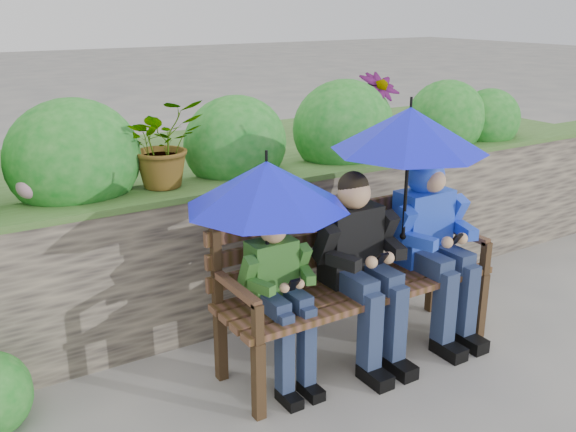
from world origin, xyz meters
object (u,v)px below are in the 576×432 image
boy_right (433,233)px  umbrella_left (267,185)px  boy_left (280,289)px  umbrella_right (410,129)px  boy_middle (361,259)px  park_bench (352,272)px

boy_right → umbrella_left: (-1.22, 0.06, 0.49)m
boy_left → umbrella_left: 0.62m
boy_right → umbrella_left: bearing=177.3°
boy_left → umbrella_right: bearing=-0.9°
boy_left → boy_right: boy_right is taller
boy_middle → boy_left: bearing=178.3°
boy_middle → umbrella_right: (0.34, 0.00, 0.77)m
park_bench → boy_middle: 0.16m
umbrella_left → boy_left: bearing=-47.6°
boy_left → boy_middle: bearing=-1.7°
boy_middle → boy_right: (0.60, 0.01, 0.05)m
umbrella_right → park_bench: bearing=164.7°
park_bench → umbrella_left: bearing=-177.8°
boy_left → umbrella_right: 1.24m
boy_middle → boy_right: boy_right is taller
park_bench → boy_right: size_ratio=1.50×
boy_middle → umbrella_right: 0.84m
boy_middle → umbrella_right: umbrella_right is taller
park_bench → umbrella_left: 0.92m
park_bench → umbrella_left: (-0.63, -0.02, 0.67)m
park_bench → boy_left: size_ratio=1.75×
boy_right → boy_left: bearing=179.8°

